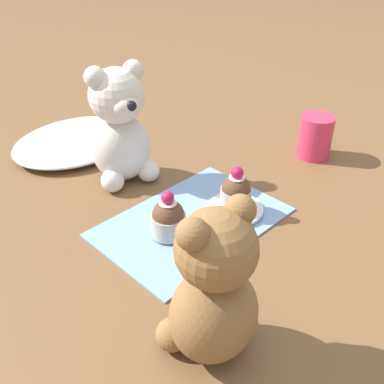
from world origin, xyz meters
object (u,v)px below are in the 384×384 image
(teddy_bear_cream, at_px, (120,128))
(teddy_bear_tan, at_px, (213,290))
(cupcake_near_cream_bear, at_px, (167,218))
(saucer_plate, at_px, (235,209))
(cupcake_near_tan_bear, at_px, (236,193))
(juice_glass, at_px, (315,137))

(teddy_bear_cream, relative_size, teddy_bear_tan, 1.08)
(teddy_bear_cream, height_order, cupcake_near_cream_bear, teddy_bear_cream)
(teddy_bear_tan, relative_size, saucer_plate, 2.15)
(saucer_plate, bearing_deg, cupcake_near_tan_bear, 14.04)
(cupcake_near_cream_bear, bearing_deg, teddy_bear_tan, -118.77)
(cupcake_near_cream_bear, distance_m, saucer_plate, 0.12)
(cupcake_near_cream_bear, distance_m, juice_glass, 0.36)
(saucer_plate, bearing_deg, teddy_bear_tan, -145.41)
(teddy_bear_cream, bearing_deg, juice_glass, -17.31)
(teddy_bear_tan, xyz_separation_m, cupcake_near_cream_bear, (0.10, 0.18, -0.05))
(teddy_bear_cream, bearing_deg, cupcake_near_tan_bear, -60.44)
(saucer_plate, distance_m, cupcake_near_tan_bear, 0.03)
(teddy_bear_tan, distance_m, saucer_plate, 0.27)
(juice_glass, bearing_deg, cupcake_near_tan_bear, -176.01)
(cupcake_near_cream_bear, xyz_separation_m, juice_glass, (0.36, -0.02, 0.01))
(teddy_bear_cream, height_order, cupcake_near_tan_bear, teddy_bear_cream)
(teddy_bear_cream, height_order, teddy_bear_tan, teddy_bear_cream)
(cupcake_near_cream_bear, bearing_deg, cupcake_near_tan_bear, -16.39)
(saucer_plate, height_order, juice_glass, juice_glass)
(teddy_bear_cream, relative_size, cupcake_near_tan_bear, 2.81)
(teddy_bear_cream, distance_m, cupcake_near_cream_bear, 0.19)
(teddy_bear_cream, distance_m, teddy_bear_tan, 0.38)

